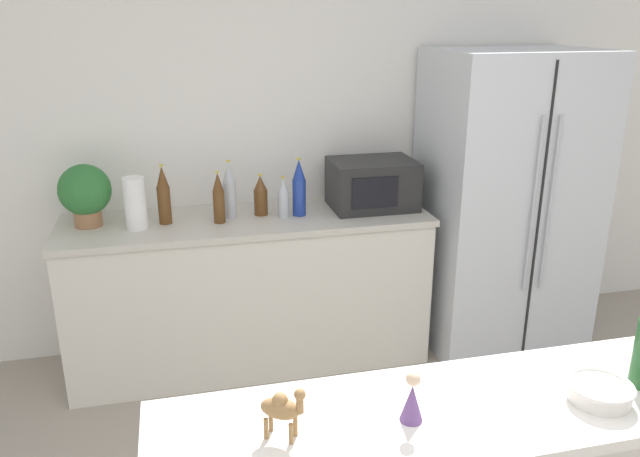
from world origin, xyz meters
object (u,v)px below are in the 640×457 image
(camel_figurine, at_px, (282,408))
(back_bottle_3, at_px, (229,190))
(back_bottle_4, at_px, (283,198))
(wise_man_figurine_blue, at_px, (412,400))
(fruit_bowl, at_px, (600,391))
(refrigerator, at_px, (505,203))
(back_bottle_0, at_px, (299,188))
(microwave, at_px, (372,184))
(back_bottle_1, at_px, (261,196))
(back_bottle_2, at_px, (164,196))
(back_bottle_5, at_px, (219,198))
(potted_plant, at_px, (85,192))
(paper_towel_roll, at_px, (135,203))

(camel_figurine, bearing_deg, back_bottle_3, 88.21)
(back_bottle_4, distance_m, wise_man_figurine_blue, 1.93)
(fruit_bowl, bearing_deg, refrigerator, 67.74)
(back_bottle_0, distance_m, back_bottle_3, 0.38)
(back_bottle_0, relative_size, back_bottle_3, 1.01)
(microwave, relative_size, wise_man_figurine_blue, 3.22)
(refrigerator, height_order, back_bottle_1, refrigerator)
(back_bottle_1, bearing_deg, back_bottle_4, -33.16)
(refrigerator, relative_size, back_bottle_2, 5.50)
(microwave, bearing_deg, back_bottle_1, 179.44)
(back_bottle_3, height_order, back_bottle_5, back_bottle_3)
(back_bottle_3, xyz_separation_m, back_bottle_4, (0.29, -0.07, -0.04))
(refrigerator, height_order, potted_plant, refrigerator)
(back_bottle_0, relative_size, fruit_bowl, 1.75)
(fruit_bowl, distance_m, camel_figurine, 0.91)
(microwave, distance_m, back_bottle_3, 0.82)
(back_bottle_0, bearing_deg, potted_plant, 176.05)
(back_bottle_4, bearing_deg, back_bottle_2, 175.97)
(potted_plant, height_order, paper_towel_roll, potted_plant)
(back_bottle_0, distance_m, fruit_bowl, 2.04)
(back_bottle_1, relative_size, fruit_bowl, 1.25)
(refrigerator, relative_size, microwave, 3.71)
(microwave, distance_m, back_bottle_2, 1.18)
(back_bottle_2, distance_m, back_bottle_5, 0.29)
(refrigerator, bearing_deg, paper_towel_roll, 179.60)
(paper_towel_roll, height_order, fruit_bowl, paper_towel_roll)
(back_bottle_2, relative_size, back_bottle_3, 1.01)
(potted_plant, height_order, back_bottle_3, potted_plant)
(back_bottle_0, height_order, back_bottle_5, back_bottle_0)
(fruit_bowl, distance_m, wise_man_figurine_blue, 0.56)
(back_bottle_2, height_order, back_bottle_3, back_bottle_2)
(back_bottle_1, distance_m, back_bottle_4, 0.14)
(microwave, bearing_deg, fruit_bowl, -89.45)
(back_bottle_1, bearing_deg, back_bottle_2, -176.70)
(microwave, xyz_separation_m, back_bottle_4, (-0.54, -0.07, -0.03))
(back_bottle_5, bearing_deg, wise_man_figurine_blue, -79.51)
(back_bottle_2, bearing_deg, paper_towel_roll, -159.40)
(back_bottle_2, height_order, wise_man_figurine_blue, back_bottle_2)
(refrigerator, distance_m, paper_towel_roll, 2.14)
(potted_plant, xyz_separation_m, fruit_bowl, (1.60, -2.06, -0.12))
(potted_plant, xyz_separation_m, back_bottle_4, (1.04, -0.10, -0.07))
(potted_plant, distance_m, camel_figurine, 2.13)
(refrigerator, bearing_deg, back_bottle_3, 176.66)
(back_bottle_5, bearing_deg, back_bottle_2, 169.13)
(refrigerator, relative_size, back_bottle_0, 5.45)
(back_bottle_1, relative_size, camel_figurine, 1.51)
(refrigerator, height_order, microwave, refrigerator)
(back_bottle_4, distance_m, back_bottle_5, 0.35)
(back_bottle_0, xyz_separation_m, back_bottle_3, (-0.38, 0.05, -0.00))
(back_bottle_2, bearing_deg, back_bottle_1, 3.30)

